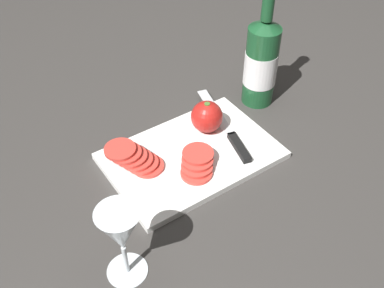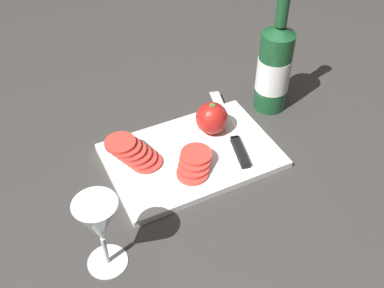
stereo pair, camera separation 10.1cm
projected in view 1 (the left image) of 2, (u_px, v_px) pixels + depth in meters
The scene contains 8 objects.
ground_plane at pixel (222, 144), 1.08m from camera, with size 3.00×3.00×0.00m, color #383533.
cutting_board at pixel (192, 156), 1.04m from camera, with size 0.38×0.26×0.02m.
wine_bottle at pixel (261, 62), 1.13m from camera, with size 0.08×0.08×0.34m.
wine_glass at pixel (121, 234), 0.75m from camera, with size 0.08×0.08×0.17m.
whole_tomato at pixel (207, 117), 1.07m from camera, with size 0.08×0.08×0.08m.
knife at pixel (232, 137), 1.07m from camera, with size 0.09×0.29×0.01m.
tomato_slice_stack_near at pixel (134, 158), 0.99m from camera, with size 0.11×0.12×0.04m.
tomato_slice_stack_far at pixel (197, 163), 0.99m from camera, with size 0.09×0.10×0.03m.
Camera 1 is at (0.50, 0.61, 0.73)m, focal length 42.00 mm.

